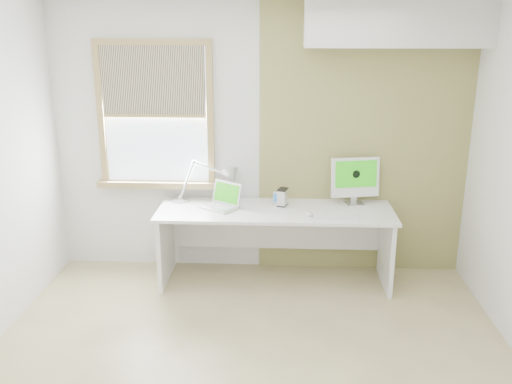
# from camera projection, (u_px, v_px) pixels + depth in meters

# --- Properties ---
(room) EXTENTS (4.04, 3.54, 2.64)m
(room) POSITION_uv_depth(u_px,v_px,m) (248.00, 195.00, 3.65)
(room) COLOR tan
(room) RESTS_ON ground
(accent_wall) EXTENTS (2.00, 0.02, 2.60)m
(accent_wall) POSITION_uv_depth(u_px,v_px,m) (364.00, 143.00, 5.26)
(accent_wall) COLOR #90944B
(accent_wall) RESTS_ON room
(soffit) EXTENTS (1.60, 0.40, 0.42)m
(soffit) POSITION_uv_depth(u_px,v_px,m) (397.00, 23.00, 4.77)
(soffit) COLOR white
(soffit) RESTS_ON room
(window) EXTENTS (1.20, 0.14, 1.42)m
(window) POSITION_uv_depth(u_px,v_px,m) (155.00, 116.00, 5.26)
(window) COLOR #9D824E
(window) RESTS_ON room
(desk) EXTENTS (2.20, 0.70, 0.73)m
(desk) POSITION_uv_depth(u_px,v_px,m) (275.00, 227.00, 5.24)
(desk) COLOR white
(desk) RESTS_ON room
(desk_lamp) EXTENTS (0.73, 0.29, 0.41)m
(desk_lamp) POSITION_uv_depth(u_px,v_px,m) (221.00, 180.00, 5.31)
(desk_lamp) COLOR silver
(desk_lamp) RESTS_ON desk
(laptop) EXTENTS (0.42, 0.41, 0.23)m
(laptop) POSITION_uv_depth(u_px,v_px,m) (222.00, 201.00, 5.18)
(laptop) COLOR silver
(laptop) RESTS_ON desk
(phone_dock) EXTENTS (0.08, 0.08, 0.13)m
(phone_dock) POSITION_uv_depth(u_px,v_px,m) (276.00, 201.00, 5.24)
(phone_dock) COLOR silver
(phone_dock) RESTS_ON desk
(external_drive) EXTENTS (0.11, 0.14, 0.16)m
(external_drive) POSITION_uv_depth(u_px,v_px,m) (283.00, 197.00, 5.22)
(external_drive) COLOR silver
(external_drive) RESTS_ON desk
(imac) EXTENTS (0.47, 0.19, 0.45)m
(imac) POSITION_uv_depth(u_px,v_px,m) (355.00, 178.00, 5.22)
(imac) COLOR silver
(imac) RESTS_ON desk
(keyboard) EXTENTS (0.42, 0.14, 0.02)m
(keyboard) POSITION_uv_depth(u_px,v_px,m) (336.00, 216.00, 4.92)
(keyboard) COLOR white
(keyboard) RESTS_ON desk
(mouse) EXTENTS (0.07, 0.10, 0.03)m
(mouse) POSITION_uv_depth(u_px,v_px,m) (309.00, 214.00, 4.96)
(mouse) COLOR white
(mouse) RESTS_ON desk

